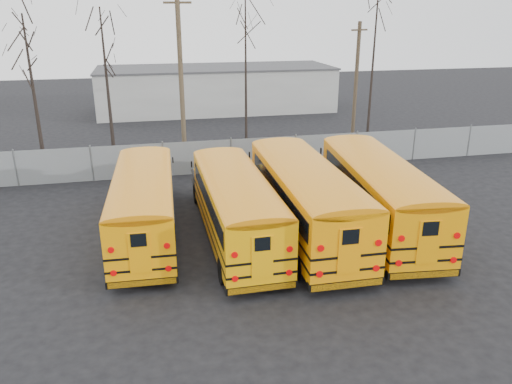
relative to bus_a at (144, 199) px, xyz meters
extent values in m
plane|color=black|center=(5.15, -3.69, -1.73)|extent=(120.00, 120.00, 0.00)
cube|color=gray|center=(5.15, 8.31, -0.73)|extent=(40.00, 0.04, 2.00)
cube|color=#B6B7B1|center=(7.15, 28.31, 0.27)|extent=(22.00, 8.00, 4.00)
cylinder|color=black|center=(-1.22, -3.30, -1.26)|extent=(0.31, 0.96, 0.95)
cylinder|color=black|center=(0.93, -3.39, -1.26)|extent=(0.31, 0.96, 0.95)
cylinder|color=black|center=(-0.88, 4.71, -1.26)|extent=(0.31, 0.96, 0.95)
cylinder|color=black|center=(1.28, 4.61, -1.26)|extent=(0.31, 0.96, 0.95)
cube|color=#FF9A05|center=(-0.01, -0.25, -0.13)|extent=(2.76, 8.97, 2.24)
cube|color=#FF9A05|center=(0.21, 4.99, -0.78)|extent=(2.21, 1.71, 0.95)
cube|color=black|center=(-0.02, -0.44, 0.37)|extent=(2.76, 8.02, 0.67)
cube|color=black|center=(0.02, 0.56, -0.83)|extent=(2.86, 10.61, 0.09)
cube|color=black|center=(0.02, 0.56, -0.35)|extent=(2.86, 10.61, 0.09)
cube|color=black|center=(-0.20, -4.59, -1.30)|extent=(2.45, 0.31, 0.27)
cube|color=black|center=(0.25, 5.76, -1.30)|extent=(2.30, 0.29, 0.25)
cube|color=#FF9A05|center=(-0.20, -4.69, -0.16)|extent=(0.72, 0.07, 1.48)
cylinder|color=#B20505|center=(-1.11, -4.66, -0.83)|extent=(0.21, 0.05, 0.21)
cylinder|color=#B20505|center=(0.70, -4.74, -0.83)|extent=(0.21, 0.05, 0.21)
cylinder|color=#B20505|center=(-1.11, -4.66, 0.03)|extent=(0.21, 0.05, 0.21)
cylinder|color=#B20505|center=(0.70, -4.74, 0.03)|extent=(0.21, 0.05, 0.21)
cylinder|color=black|center=(2.60, -4.56, -1.25)|extent=(0.28, 0.97, 0.97)
cylinder|color=black|center=(4.79, -4.55, -1.25)|extent=(0.28, 0.97, 0.97)
cylinder|color=black|center=(2.54, 3.57, -1.25)|extent=(0.28, 0.97, 0.97)
cylinder|color=black|center=(4.73, 3.59, -1.25)|extent=(0.28, 0.97, 0.97)
cube|color=#FFA905|center=(3.68, -1.41, -0.11)|extent=(2.49, 9.03, 2.28)
cube|color=#FFA905|center=(3.64, 3.92, -0.76)|extent=(2.19, 1.66, 0.97)
cube|color=black|center=(3.68, -1.60, 0.40)|extent=(2.52, 8.06, 0.68)
cube|color=black|center=(3.67, -0.58, -0.81)|extent=(2.53, 10.69, 0.09)
cube|color=black|center=(3.67, -0.58, -0.33)|extent=(2.53, 10.69, 0.09)
cube|color=black|center=(3.71, -5.81, -1.30)|extent=(2.48, 0.23, 0.27)
cube|color=black|center=(3.63, 4.70, -1.30)|extent=(2.33, 0.21, 0.25)
cube|color=#FFA905|center=(3.71, -5.92, -0.13)|extent=(0.73, 0.04, 1.50)
cylinder|color=#B20505|center=(2.79, -5.94, -0.81)|extent=(0.21, 0.04, 0.21)
cylinder|color=#B20505|center=(4.63, -5.92, -0.81)|extent=(0.21, 0.04, 0.21)
cylinder|color=#B20505|center=(2.79, -5.94, 0.06)|extent=(0.21, 0.04, 0.21)
cylinder|color=#B20505|center=(4.63, -5.92, 0.06)|extent=(0.21, 0.04, 0.21)
cylinder|color=black|center=(5.37, -4.89, -1.21)|extent=(0.31, 1.06, 1.05)
cylinder|color=black|center=(7.75, -4.92, -1.21)|extent=(0.31, 1.06, 1.05)
cylinder|color=black|center=(5.51, 3.95, -1.21)|extent=(0.31, 1.06, 1.05)
cylinder|color=black|center=(7.89, 3.91, -1.21)|extent=(0.31, 1.06, 1.05)
cube|color=#FF9305|center=(6.61, -1.49, 0.03)|extent=(2.78, 9.82, 2.47)
cube|color=#FF9305|center=(6.70, 4.30, -0.68)|extent=(2.40, 1.83, 1.05)
cube|color=black|center=(6.61, -1.70, 0.58)|extent=(2.81, 8.77, 0.74)
cube|color=black|center=(6.63, -0.59, -0.73)|extent=(2.84, 11.63, 0.09)
cube|color=black|center=(6.63, -0.59, -0.21)|extent=(2.84, 11.63, 0.09)
cube|color=black|center=(6.54, -6.27, -1.26)|extent=(2.70, 0.27, 0.29)
cube|color=black|center=(6.72, 5.14, -1.26)|extent=(2.53, 0.25, 0.27)
cube|color=#FF9305|center=(6.54, -6.39, 0.00)|extent=(0.79, 0.05, 1.63)
cylinder|color=#B20505|center=(5.54, -6.38, -0.73)|extent=(0.23, 0.05, 0.23)
cylinder|color=#B20505|center=(7.53, -6.41, -0.73)|extent=(0.23, 0.05, 0.23)
cylinder|color=#B20505|center=(5.54, -6.38, 0.21)|extent=(0.23, 0.05, 0.23)
cylinder|color=#B20505|center=(7.53, -6.41, 0.21)|extent=(0.23, 0.05, 0.23)
cylinder|color=black|center=(8.43, -4.74, -1.21)|extent=(0.40, 1.07, 1.04)
cylinder|color=black|center=(10.77, -4.98, -1.21)|extent=(0.40, 1.07, 1.04)
cylinder|color=black|center=(9.32, 3.96, -1.21)|extent=(0.40, 1.07, 1.04)
cylinder|color=black|center=(11.66, 3.72, -1.21)|extent=(0.40, 1.07, 1.04)
cube|color=orange|center=(9.94, -1.50, 0.01)|extent=(3.58, 9.90, 2.45)
cube|color=orange|center=(10.53, 4.20, -0.69)|extent=(2.51, 2.00, 1.04)
cube|color=black|center=(9.92, -1.71, 0.56)|extent=(3.52, 8.87, 0.73)
cube|color=black|center=(10.03, -0.62, -0.74)|extent=(3.80, 11.68, 0.09)
cube|color=black|center=(10.03, -0.62, -0.22)|extent=(3.80, 11.68, 0.09)
cube|color=black|center=(9.46, -6.21, -1.26)|extent=(2.68, 0.50, 0.29)
cube|color=black|center=(10.62, 5.03, -1.26)|extent=(2.51, 0.46, 0.27)
cube|color=orange|center=(9.45, -6.32, -0.01)|extent=(0.78, 0.12, 1.61)
cylinder|color=#B20505|center=(8.46, -6.23, -0.74)|extent=(0.23, 0.06, 0.23)
cylinder|color=#B20505|center=(10.43, -6.44, -0.74)|extent=(0.23, 0.06, 0.23)
cylinder|color=#B20505|center=(8.46, -6.23, 0.19)|extent=(0.23, 0.06, 0.23)
cylinder|color=#B20505|center=(10.43, -6.44, 0.19)|extent=(0.23, 0.06, 0.23)
cylinder|color=brown|center=(2.81, 13.96, 3.43)|extent=(0.32, 0.32, 10.32)
cube|color=brown|center=(2.81, 13.96, 7.90)|extent=(1.76, 0.80, 0.14)
cylinder|color=#463827|center=(14.94, 13.13, 2.51)|extent=(0.26, 0.26, 8.48)
cube|color=#463827|center=(14.94, 13.13, 6.19)|extent=(1.42, 0.73, 0.11)
cone|color=black|center=(-5.83, 10.73, 2.78)|extent=(0.26, 0.26, 9.03)
cone|color=black|center=(-1.90, 13.07, 2.96)|extent=(0.26, 0.26, 9.38)
cone|color=black|center=(6.77, 11.78, 3.84)|extent=(0.26, 0.26, 11.15)
cone|color=black|center=(15.41, 11.65, 4.62)|extent=(0.26, 0.26, 12.71)
camera|label=1|loc=(0.35, -20.05, 7.43)|focal=35.00mm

